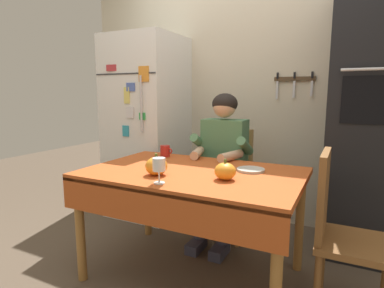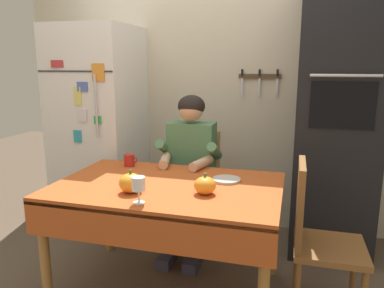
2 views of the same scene
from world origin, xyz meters
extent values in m
plane|color=brown|center=(0.00, 0.00, 0.00)|extent=(10.00, 10.00, 0.00)
cube|color=beige|center=(0.05, 1.35, 1.30)|extent=(3.70, 0.10, 2.60)
cube|color=#4C3823|center=(0.43, 1.29, 1.37)|extent=(0.36, 0.02, 0.04)
cube|color=silver|center=(0.28, 1.28, 1.27)|extent=(0.02, 0.01, 0.16)
cube|color=black|center=(0.28, 1.28, 1.40)|extent=(0.02, 0.01, 0.06)
cube|color=silver|center=(0.43, 1.28, 1.28)|extent=(0.02, 0.01, 0.15)
cube|color=black|center=(0.43, 1.28, 1.40)|extent=(0.02, 0.01, 0.06)
cube|color=silver|center=(0.58, 1.28, 1.29)|extent=(0.02, 0.01, 0.14)
cube|color=black|center=(0.58, 1.28, 1.40)|extent=(0.02, 0.01, 0.06)
cube|color=white|center=(-0.95, 0.96, 0.90)|extent=(0.68, 0.68, 1.80)
cylinder|color=silver|center=(-0.76, 0.60, 1.15)|extent=(0.02, 0.02, 0.50)
cube|color=#333335|center=(-0.95, 0.62, 1.42)|extent=(0.67, 0.01, 0.01)
cube|color=teal|center=(-0.96, 0.61, 0.90)|extent=(0.07, 0.01, 0.10)
cube|color=#E5D666|center=(-0.93, 0.61, 1.23)|extent=(0.06, 0.01, 0.15)
cube|color=green|center=(-0.76, 0.61, 1.04)|extent=(0.06, 0.01, 0.06)
cube|color=silver|center=(-0.90, 0.61, 1.07)|extent=(0.08, 0.01, 0.10)
cube|color=#B73338|center=(-1.10, 0.61, 1.48)|extent=(0.11, 0.02, 0.06)
cube|color=#4C66B7|center=(-0.88, 0.61, 1.30)|extent=(0.09, 0.01, 0.08)
cube|color=orange|center=(-0.74, 0.61, 1.41)|extent=(0.11, 0.01, 0.14)
cube|color=black|center=(1.05, 1.00, 1.05)|extent=(0.60, 0.60, 2.10)
cube|color=black|center=(1.05, 0.70, 1.20)|extent=(0.42, 0.01, 0.32)
cylinder|color=silver|center=(1.05, 0.67, 1.40)|extent=(0.45, 0.02, 0.02)
cylinder|color=#9E6B33|center=(-0.64, -0.29, 0.35)|extent=(0.06, 0.06, 0.70)
cylinder|color=#9E6B33|center=(-0.64, 0.49, 0.35)|extent=(0.06, 0.06, 0.70)
cylinder|color=#9E6B33|center=(0.64, -0.29, 0.35)|extent=(0.06, 0.06, 0.70)
cylinder|color=#9E6B33|center=(0.64, 0.49, 0.35)|extent=(0.06, 0.06, 0.70)
cube|color=#B24C1E|center=(0.00, 0.10, 0.72)|extent=(1.40, 0.90, 0.04)
cube|color=#B24C1E|center=(0.00, -0.34, 0.62)|extent=(1.40, 0.01, 0.20)
cube|color=tan|center=(-0.03, 0.79, 0.43)|extent=(0.40, 0.40, 0.04)
cube|color=tan|center=(-0.03, 0.97, 0.69)|extent=(0.36, 0.04, 0.48)
cylinder|color=tan|center=(-0.20, 0.62, 0.21)|extent=(0.04, 0.04, 0.41)
cylinder|color=tan|center=(-0.20, 0.96, 0.21)|extent=(0.04, 0.04, 0.41)
cylinder|color=tan|center=(0.14, 0.62, 0.21)|extent=(0.04, 0.04, 0.41)
cylinder|color=tan|center=(0.14, 0.96, 0.21)|extent=(0.04, 0.04, 0.41)
cube|color=#38384C|center=(-0.13, 0.41, 0.04)|extent=(0.10, 0.22, 0.08)
cube|color=#38384C|center=(0.07, 0.41, 0.04)|extent=(0.10, 0.22, 0.08)
cylinder|color=#38384C|center=(-0.13, 0.47, 0.23)|extent=(0.09, 0.09, 0.38)
cylinder|color=#38384C|center=(0.07, 0.47, 0.23)|extent=(0.09, 0.09, 0.38)
cube|color=#38384C|center=(-0.12, 0.63, 0.50)|extent=(0.12, 0.40, 0.11)
cube|color=#38384C|center=(0.06, 0.63, 0.50)|extent=(0.12, 0.40, 0.11)
cube|color=#4C7F56|center=(-0.03, 0.75, 0.79)|extent=(0.36, 0.20, 0.48)
cylinder|color=#4C7F56|center=(-0.23, 0.68, 0.83)|extent=(0.07, 0.26, 0.18)
cylinder|color=#4C7F56|center=(0.17, 0.68, 0.83)|extent=(0.07, 0.26, 0.18)
cylinder|color=#D8A884|center=(-0.17, 0.51, 0.78)|extent=(0.13, 0.27, 0.07)
cylinder|color=#D8A884|center=(0.11, 0.51, 0.78)|extent=(0.13, 0.27, 0.07)
sphere|color=#D8A884|center=(-0.03, 0.73, 1.14)|extent=(0.19, 0.19, 0.19)
ellipsoid|color=black|center=(-0.03, 0.74, 1.16)|extent=(0.21, 0.21, 0.17)
cube|color=brown|center=(0.98, 0.12, 0.43)|extent=(0.40, 0.40, 0.04)
cube|color=brown|center=(0.80, 0.12, 0.69)|extent=(0.04, 0.36, 0.48)
cylinder|color=brown|center=(0.81, 0.29, 0.21)|extent=(0.04, 0.04, 0.41)
cylinder|color=#B2231E|center=(-0.41, 0.42, 0.79)|extent=(0.08, 0.08, 0.09)
torus|color=#B2231E|center=(-0.37, 0.42, 0.79)|extent=(0.05, 0.01, 0.05)
cylinder|color=white|center=(-0.04, -0.25, 0.74)|extent=(0.06, 0.06, 0.01)
cylinder|color=white|center=(-0.04, -0.25, 0.78)|extent=(0.01, 0.01, 0.07)
cylinder|color=white|center=(-0.04, -0.25, 0.85)|extent=(0.07, 0.07, 0.07)
ellipsoid|color=orange|center=(0.27, -0.01, 0.79)|extent=(0.13, 0.13, 0.10)
cylinder|color=#4C6023|center=(0.27, -0.01, 0.85)|extent=(0.02, 0.02, 0.02)
ellipsoid|color=orange|center=(-0.15, -0.11, 0.80)|extent=(0.14, 0.14, 0.11)
cylinder|color=#4C6023|center=(-0.15, -0.11, 0.87)|extent=(0.02, 0.02, 0.02)
cylinder|color=#B7B2A8|center=(0.34, 0.26, 0.75)|extent=(0.18, 0.18, 0.02)
camera|label=1|loc=(0.90, -1.72, 1.24)|focal=29.53mm
camera|label=2|loc=(0.74, -1.98, 1.47)|focal=34.54mm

